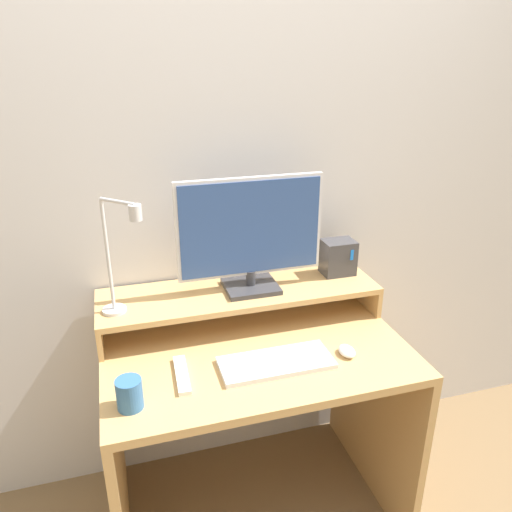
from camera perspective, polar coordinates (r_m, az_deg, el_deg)
wall_back at (r=1.94m, az=-3.48°, el=7.97°), size 6.00×0.05×2.50m
desk at (r=1.93m, az=-0.20°, el=-16.17°), size 1.05×0.70×0.77m
monitor_shelf at (r=1.90m, az=-1.90°, el=-4.35°), size 1.05×0.31×0.13m
monitor at (r=1.81m, az=-0.64°, el=2.58°), size 0.54×0.18×0.43m
desk_lamp at (r=1.68m, az=-15.33°, el=-0.21°), size 0.16×0.16×0.41m
router_dock at (r=2.02m, az=9.36°, el=-0.14°), size 0.13×0.10×0.14m
keyboard at (r=1.68m, az=2.31°, el=-12.07°), size 0.38×0.16×0.02m
mouse at (r=1.76m, az=10.34°, el=-10.64°), size 0.05×0.08×0.03m
remote_control at (r=1.65m, az=-8.47°, el=-13.30°), size 0.05×0.20×0.02m
mug at (r=1.53m, az=-14.26°, el=-15.03°), size 0.08×0.08×0.09m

